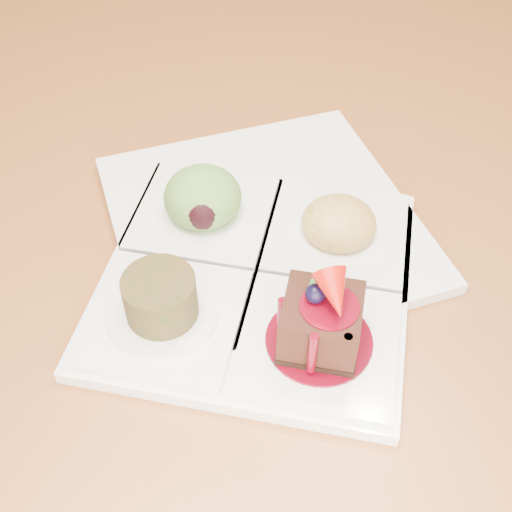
{
  "coord_description": "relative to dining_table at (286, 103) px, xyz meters",
  "views": [
    {
      "loc": [
        -0.07,
        -0.73,
        1.17
      ],
      "look_at": [
        -0.06,
        -0.37,
        0.79
      ],
      "focal_mm": 45.0,
      "sensor_mm": 36.0,
      "label": 1
    }
  ],
  "objects": [
    {
      "name": "second_plate",
      "position": [
        -0.05,
        -0.3,
        0.07
      ],
      "size": [
        0.33,
        0.33,
        0.01
      ],
      "primitive_type": "cube",
      "rotation": [
        0.0,
        0.0,
        0.28
      ],
      "color": "white",
      "rests_on": "dining_table"
    },
    {
      "name": "ground",
      "position": [
        0.0,
        0.0,
        -0.68
      ],
      "size": [
        6.0,
        6.0,
        0.0
      ],
      "primitive_type": "plane",
      "color": "brown"
    },
    {
      "name": "sampler_plate",
      "position": [
        -0.06,
        -0.37,
        0.09
      ],
      "size": [
        0.31,
        0.31,
        0.1
      ],
      "rotation": [
        0.0,
        0.0,
        -0.25
      ],
      "color": "white",
      "rests_on": "dining_table"
    },
    {
      "name": "dining_table",
      "position": [
        0.0,
        0.0,
        0.0
      ],
      "size": [
        1.0,
        1.8,
        0.75
      ],
      "color": "#A15E29",
      "rests_on": "ground"
    }
  ]
}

